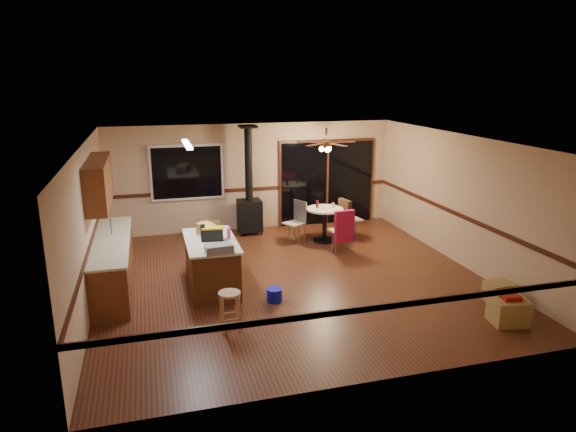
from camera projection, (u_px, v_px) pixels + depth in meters
name	position (u px, v px, depth m)	size (l,w,h in m)	color
floor	(292.00, 279.00, 9.66)	(7.00, 7.00, 0.00)	#4B2414
ceiling	(293.00, 141.00, 8.97)	(7.00, 7.00, 0.00)	silver
wall_back	(253.00, 177.00, 12.57)	(7.00, 7.00, 0.00)	tan
wall_front	(373.00, 286.00, 6.06)	(7.00, 7.00, 0.00)	tan
wall_left	(88.00, 227.00, 8.42)	(7.00, 7.00, 0.00)	tan
wall_right	(461.00, 200.00, 10.22)	(7.00, 7.00, 0.00)	tan
chair_rail	(292.00, 228.00, 9.40)	(7.00, 7.00, 0.08)	#3B190E
window	(187.00, 172.00, 12.06)	(1.72, 0.10, 1.32)	black
sliding_door	(327.00, 183.00, 13.08)	(2.52, 0.10, 2.10)	black
lower_cabinets	(113.00, 264.00, 9.19)	(0.60, 3.00, 0.86)	brown
countertop	(111.00, 241.00, 9.07)	(0.64, 3.04, 0.04)	beige
upper_cabinets	(99.00, 182.00, 8.96)	(0.35, 2.00, 0.80)	brown
kitchen_island	(212.00, 264.00, 9.16)	(0.88, 1.68, 0.90)	#502A14
wood_stove	(249.00, 204.00, 12.25)	(0.55, 0.50, 2.52)	black
ceiling_fan	(326.00, 145.00, 11.29)	(0.24, 0.24, 0.55)	brown
fluorescent_strip	(187.00, 144.00, 8.80)	(0.10, 1.20, 0.04)	white
toolbox_grey	(219.00, 249.00, 8.36)	(0.45, 0.25, 0.14)	slate
toolbox_black	(212.00, 234.00, 9.01)	(0.38, 0.20, 0.21)	black
toolbox_yellow_lid	(212.00, 228.00, 8.97)	(0.36, 0.19, 0.03)	gold
box_on_island	(206.00, 230.00, 9.27)	(0.25, 0.34, 0.22)	olive
bottle_dark	(203.00, 233.00, 8.96)	(0.08, 0.08, 0.30)	black
bottle_pink	(229.00, 233.00, 9.06)	(0.07, 0.07, 0.21)	#D84C8C
bottle_white	(209.00, 228.00, 9.40)	(0.06, 0.06, 0.19)	white
bar_stool	(230.00, 311.00, 7.65)	(0.33, 0.33, 0.61)	tan
blue_bucket	(274.00, 295.00, 8.69)	(0.27, 0.27, 0.22)	#0E15C6
dining_table	(325.00, 219.00, 11.74)	(0.84, 0.84, 0.78)	black
glass_red	(317.00, 204.00, 11.71)	(0.06, 0.06, 0.17)	#590C14
glass_cream	(333.00, 206.00, 11.66)	(0.06, 0.06, 0.13)	beige
chair_left	(297.00, 217.00, 11.71)	(0.54, 0.54, 0.51)	tan
chair_near	(344.00, 226.00, 10.93)	(0.47, 0.50, 0.70)	tan
chair_right	(346.00, 214.00, 11.87)	(0.53, 0.50, 0.70)	tan
box_under_window	(209.00, 228.00, 12.19)	(0.49, 0.39, 0.39)	olive
box_corner_a	(509.00, 311.00, 7.89)	(0.53, 0.44, 0.40)	olive
box_corner_b	(499.00, 292.00, 8.64)	(0.43, 0.37, 0.35)	olive
box_small_red	(510.00, 297.00, 7.83)	(0.27, 0.22, 0.07)	maroon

